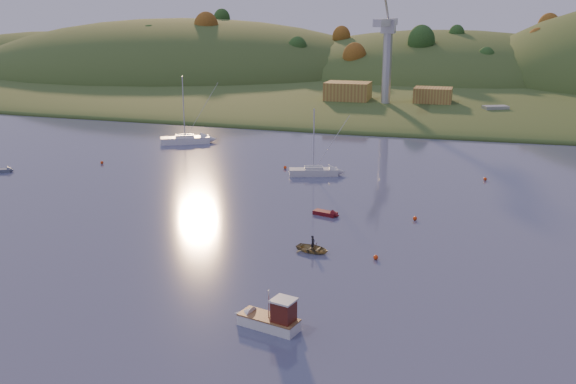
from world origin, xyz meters
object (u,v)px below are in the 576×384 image
(sailboat_far, at_px, (313,171))
(red_tender, at_px, (330,214))
(sailboat_near, at_px, (185,139))
(grey_dinghy, at_px, (6,170))
(canoe, at_px, (313,249))
(fishing_boat, at_px, (265,317))

(sailboat_far, bearing_deg, red_tender, -88.76)
(sailboat_near, relative_size, grey_dinghy, 3.69)
(canoe, bearing_deg, grey_dinghy, 84.70)
(fishing_boat, distance_m, sailboat_near, 76.08)
(sailboat_far, bearing_deg, sailboat_near, 131.33)
(canoe, relative_size, grey_dinghy, 1.05)
(fishing_boat, xyz_separation_m, red_tender, (-1.43, 29.57, -0.57))
(sailboat_near, xyz_separation_m, red_tender, (36.59, -36.33, -0.56))
(canoe, xyz_separation_m, grey_dinghy, (-54.74, 20.10, -0.13))
(sailboat_far, xyz_separation_m, grey_dinghy, (-46.75, -11.62, -0.44))
(sailboat_near, bearing_deg, fishing_boat, -88.40)
(red_tender, distance_m, grey_dinghy, 54.28)
(sailboat_far, relative_size, red_tender, 2.79)
(red_tender, bearing_deg, sailboat_far, 126.52)
(sailboat_far, distance_m, grey_dinghy, 48.18)
(sailboat_far, relative_size, canoe, 2.84)
(canoe, height_order, red_tender, red_tender)
(grey_dinghy, bearing_deg, canoe, -44.81)
(grey_dinghy, bearing_deg, sailboat_near, 34.49)
(sailboat_near, height_order, red_tender, sailboat_near)
(sailboat_far, bearing_deg, canoe, -94.57)
(fishing_boat, height_order, sailboat_far, sailboat_far)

